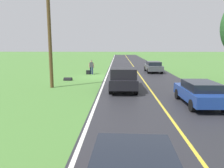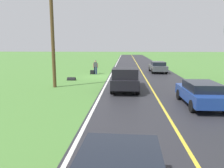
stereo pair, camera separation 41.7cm
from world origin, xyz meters
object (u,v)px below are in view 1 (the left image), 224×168
at_px(sedan_mid_oncoming, 199,92).
at_px(suitcase_carried, 88,72).
at_px(utility_pole_roadside, 50,39).
at_px(hitchhiker_walking, 91,66).
at_px(sedan_near_oncoming, 153,67).
at_px(pickup_truck_passing, 123,78).

bearing_deg(sedan_mid_oncoming, suitcase_carried, -58.55).
bearing_deg(utility_pole_roadside, hitchhiker_walking, -104.51).
relative_size(suitcase_carried, sedan_near_oncoming, 0.11).
height_order(pickup_truck_passing, sedan_near_oncoming, pickup_truck_passing).
distance_m(suitcase_carried, sedan_near_oncoming, 8.59).
height_order(hitchhiker_walking, sedan_mid_oncoming, hitchhiker_walking).
bearing_deg(sedan_near_oncoming, pickup_truck_passing, 70.54).
xyz_separation_m(sedan_near_oncoming, utility_pole_roadside, (10.10, 10.94, 3.21)).
bearing_deg(sedan_near_oncoming, suitcase_carried, 15.75).
bearing_deg(pickup_truck_passing, suitcase_carried, -66.93).
relative_size(hitchhiker_walking, pickup_truck_passing, 0.32).
xyz_separation_m(sedan_mid_oncoming, utility_pole_roadside, (10.28, -5.17, 3.21)).
bearing_deg(sedan_near_oncoming, hitchhiker_walking, 15.81).
relative_size(hitchhiker_walking, suitcase_carried, 3.49).
bearing_deg(pickup_truck_passing, sedan_mid_oncoming, 135.81).
bearing_deg(sedan_mid_oncoming, pickup_truck_passing, -44.19).
bearing_deg(hitchhiker_walking, sedan_mid_oncoming, 119.99).
height_order(pickup_truck_passing, sedan_mid_oncoming, pickup_truck_passing).
bearing_deg(sedan_near_oncoming, sedan_mid_oncoming, 90.64).
relative_size(pickup_truck_passing, sedan_mid_oncoming, 1.22).
height_order(sedan_near_oncoming, utility_pole_roadside, utility_pole_roadside).
xyz_separation_m(hitchhiker_walking, suitcase_carried, (0.41, 0.11, -0.73)).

